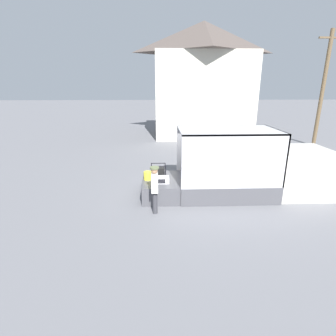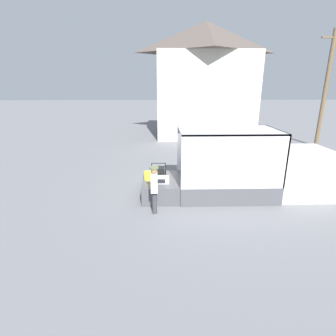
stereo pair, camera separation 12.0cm
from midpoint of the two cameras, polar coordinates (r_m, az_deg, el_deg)
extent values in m
plane|color=slate|center=(11.54, 1.99, -5.82)|extent=(160.00, 160.00, 0.00)
cube|color=silver|center=(12.68, 26.23, -0.67)|extent=(2.35, 2.25, 2.01)
cube|color=#4C4C51|center=(11.72, 11.92, -3.87)|extent=(4.03, 2.45, 0.75)
cube|color=silver|center=(12.41, 11.02, 4.31)|extent=(4.03, 0.06, 2.11)
cube|color=silver|center=(10.18, 14.01, 1.21)|extent=(4.03, 0.06, 2.11)
cube|color=silver|center=(11.94, 21.65, 2.87)|extent=(0.06, 2.45, 2.11)
cube|color=silver|center=(11.08, 12.71, 8.06)|extent=(4.03, 2.45, 0.06)
cylinder|color=orange|center=(11.95, 8.03, -0.28)|extent=(0.33, 0.33, 0.42)
cube|color=#2D7F33|center=(11.71, 15.47, -1.34)|extent=(0.44, 0.32, 0.33)
cube|color=#4C4C51|center=(11.37, -1.86, -4.16)|extent=(1.53, 2.33, 0.75)
cube|color=white|center=(10.76, -1.58, -2.56)|extent=(0.56, 0.37, 0.26)
cube|color=black|center=(10.58, -1.87, -2.92)|extent=(0.36, 0.01, 0.18)
cube|color=black|center=(11.58, -2.40, -0.80)|extent=(0.52, 0.40, 0.38)
cylinder|color=slate|center=(11.57, -1.37, -0.69)|extent=(0.20, 0.22, 0.22)
cylinder|color=black|center=(11.34, -3.96, -0.83)|extent=(0.04, 0.04, 0.53)
cylinder|color=black|center=(11.34, -0.84, -0.79)|extent=(0.04, 0.04, 0.53)
cylinder|color=black|center=(11.78, -3.91, -0.12)|extent=(0.04, 0.04, 0.53)
cylinder|color=black|center=(11.78, -0.90, -0.08)|extent=(0.04, 0.04, 0.53)
cylinder|color=black|center=(11.26, -2.42, 0.38)|extent=(0.62, 0.04, 0.04)
cylinder|color=black|center=(11.70, -2.42, 1.04)|extent=(0.62, 0.04, 0.04)
cylinder|color=yellow|center=(11.14, -4.76, -1.67)|extent=(0.34, 0.34, 0.35)
cylinder|color=#38383D|center=(9.78, -3.20, -7.48)|extent=(0.18, 0.18, 0.88)
cube|color=beige|center=(9.48, -3.28, -3.17)|extent=(0.24, 0.44, 0.69)
sphere|color=tan|center=(9.32, -3.33, -0.48)|extent=(0.24, 0.24, 0.24)
cylinder|color=#606B47|center=(9.30, -3.34, 0.05)|extent=(0.33, 0.33, 0.06)
cube|color=beige|center=(25.35, 7.17, 15.32)|extent=(8.51, 6.04, 7.33)
pyramid|color=#514742|center=(25.66, 7.64, 26.42)|extent=(8.93, 6.34, 2.56)
cylinder|color=brown|center=(23.45, 30.46, 14.31)|extent=(0.28, 0.28, 8.41)
cube|color=brown|center=(23.67, 31.90, 22.96)|extent=(1.80, 0.14, 0.12)
camera|label=1|loc=(0.06, -90.32, -0.10)|focal=28.00mm
camera|label=2|loc=(0.06, 89.68, 0.10)|focal=28.00mm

